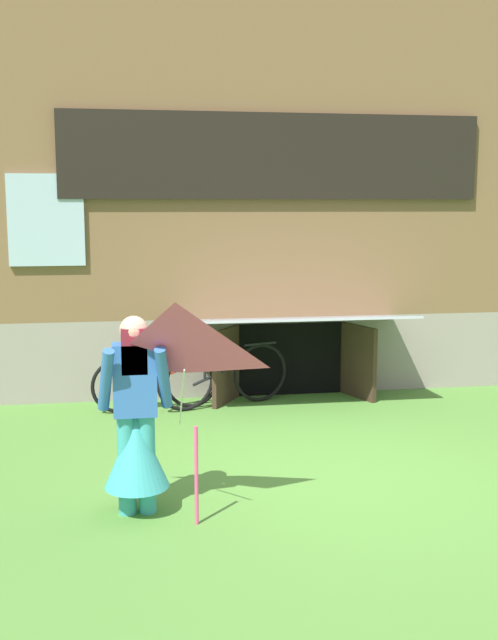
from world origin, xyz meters
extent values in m
plane|color=#4C7F33|center=(0.00, 0.00, 0.00)|extent=(60.00, 60.00, 0.00)
cube|color=gray|center=(0.00, 5.67, 0.51)|extent=(8.00, 5.35, 1.02)
cube|color=brown|center=(0.00, 5.67, 3.11)|extent=(8.00, 5.35, 4.18)
cube|color=black|center=(0.00, 2.96, 3.05)|extent=(5.28, 0.08, 1.05)
cube|color=#9EB7C6|center=(0.00, 2.98, 3.05)|extent=(5.12, 0.04, 0.93)
cube|color=#9EB7C6|center=(-2.78, 2.97, 2.27)|extent=(0.90, 0.06, 1.10)
cube|color=black|center=(0.20, 2.98, 0.47)|extent=(1.40, 0.03, 0.94)
cube|color=#3D2B1E|center=(-0.65, 2.70, 0.47)|extent=(0.42, 0.62, 0.94)
cube|color=#3D2B1E|center=(1.05, 2.70, 0.47)|extent=(0.31, 0.67, 0.94)
cube|color=#999EA8|center=(0.20, 2.45, 1.07)|extent=(2.80, 1.09, 0.18)
cylinder|color=teal|center=(-1.88, -0.61, 0.41)|extent=(0.14, 0.14, 0.81)
cylinder|color=teal|center=(-1.72, -0.61, 0.41)|extent=(0.14, 0.14, 0.81)
cone|color=teal|center=(-1.80, -0.61, 0.53)|extent=(0.52, 0.52, 0.61)
cube|color=#3366B7|center=(-1.80, -0.61, 1.10)|extent=(0.34, 0.20, 0.57)
cylinder|color=#3366B7|center=(-2.02, -0.71, 1.13)|extent=(0.17, 0.32, 0.53)
cylinder|color=#3366B7|center=(-1.58, -0.71, 1.13)|extent=(0.17, 0.32, 0.53)
cube|color=maroon|center=(-1.80, -0.67, 1.34)|extent=(0.20, 0.08, 0.36)
sphere|color=#D8AD8E|center=(-1.80, -0.61, 1.50)|extent=(0.22, 0.22, 0.22)
pyramid|color=#E54C7F|center=(-1.51, -1.16, 1.35)|extent=(1.06, 0.84, 0.66)
cylinder|color=beige|center=(-1.45, -0.86, 1.00)|extent=(0.01, 0.58, 0.58)
cylinder|color=#E54C7F|center=(-1.35, -0.91, 0.39)|extent=(0.03, 0.03, 0.79)
torus|color=black|center=(-0.22, 2.69, 0.37)|extent=(0.72, 0.27, 0.74)
torus|color=black|center=(-1.18, 2.38, 0.37)|extent=(0.72, 0.27, 0.74)
cylinder|color=black|center=(-0.70, 2.53, 0.56)|extent=(0.73, 0.26, 0.04)
cylinder|color=black|center=(-0.70, 2.53, 0.44)|extent=(0.80, 0.28, 0.30)
cylinder|color=black|center=(-0.94, 2.46, 0.56)|extent=(0.04, 0.04, 0.42)
cube|color=black|center=(-0.94, 2.46, 0.77)|extent=(0.20, 0.08, 0.05)
cylinder|color=black|center=(-0.22, 2.69, 0.74)|extent=(0.43, 0.16, 0.03)
torus|color=black|center=(-1.09, 2.52, 0.33)|extent=(0.65, 0.12, 0.65)
torus|color=black|center=(-1.97, 2.42, 0.33)|extent=(0.65, 0.12, 0.65)
cylinder|color=red|center=(-1.53, 2.47, 0.49)|extent=(0.66, 0.11, 0.04)
cylinder|color=red|center=(-1.53, 2.47, 0.39)|extent=(0.72, 0.12, 0.27)
cylinder|color=red|center=(-1.75, 2.45, 0.49)|extent=(0.04, 0.04, 0.37)
cube|color=black|center=(-1.75, 2.45, 0.68)|extent=(0.20, 0.08, 0.05)
cylinder|color=red|center=(-1.09, 2.52, 0.65)|extent=(0.44, 0.08, 0.03)
camera|label=1|loc=(-1.85, -6.52, 2.46)|focal=42.82mm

